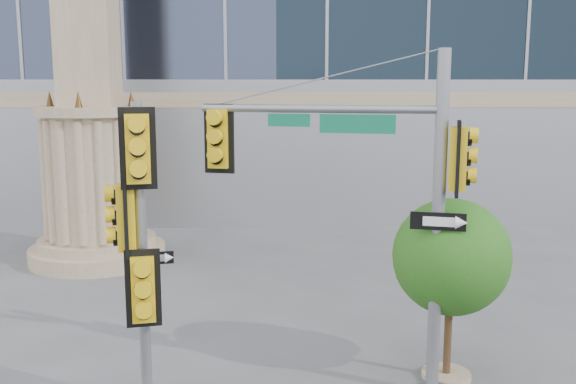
{
  "coord_description": "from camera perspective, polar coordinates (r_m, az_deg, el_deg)",
  "views": [
    {
      "loc": [
        -0.16,
        -11.91,
        5.74
      ],
      "look_at": [
        0.18,
        2.0,
        3.44
      ],
      "focal_mm": 40.0,
      "sensor_mm": 36.0,
      "label": 1
    }
  ],
  "objects": [
    {
      "name": "ground",
      "position": [
        13.22,
        -0.58,
        -16.35
      ],
      "size": [
        120.0,
        120.0,
        0.0
      ],
      "primitive_type": "plane",
      "color": "#545456",
      "rests_on": "ground"
    },
    {
      "name": "street_tree",
      "position": [
        12.9,
        14.46,
        -6.01
      ],
      "size": [
        2.32,
        2.27,
        3.62
      ],
      "color": "gray",
      "rests_on": "ground"
    },
    {
      "name": "secondary_signal_pole",
      "position": [
        11.31,
        -13.22,
        -3.73
      ],
      "size": [
        1.0,
        0.72,
        5.48
      ],
      "rotation": [
        0.0,
        0.0,
        0.19
      ],
      "color": "slate",
      "rests_on": "ground"
    },
    {
      "name": "main_signal_pole",
      "position": [
        11.85,
        7.72,
        0.67
      ],
      "size": [
        4.85,
        1.7,
        6.39
      ],
      "rotation": [
        0.0,
        0.0,
        -0.26
      ],
      "color": "slate",
      "rests_on": "ground"
    },
    {
      "name": "monument",
      "position": [
        21.71,
        -17.18,
        8.39
      ],
      "size": [
        4.4,
        4.4,
        16.6
      ],
      "color": "gray",
      "rests_on": "ground"
    }
  ]
}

